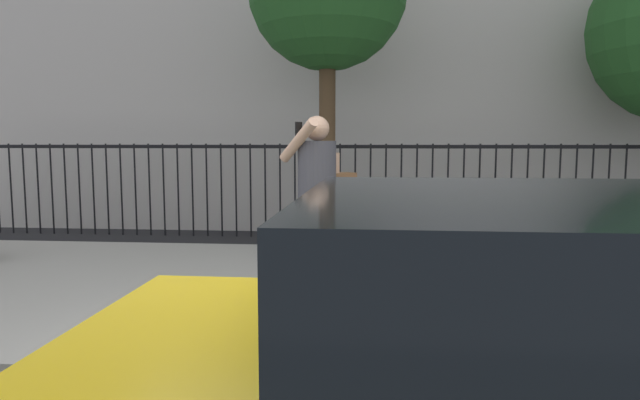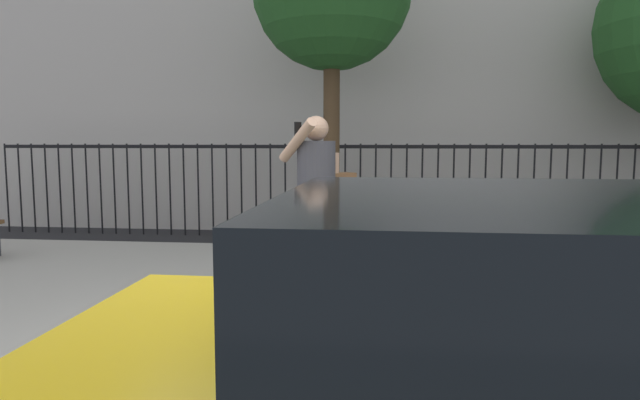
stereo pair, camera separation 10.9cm
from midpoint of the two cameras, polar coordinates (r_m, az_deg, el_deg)
ground_plane at (r=3.74m, az=-6.06°, el=-19.66°), size 60.00×60.00×0.00m
sidewalk at (r=5.75m, az=-1.77°, el=-9.55°), size 28.00×4.40×0.15m
iron_fence at (r=9.25m, az=0.96°, el=2.29°), size 12.03×0.04×1.60m
pedestrian_on_phone at (r=4.89m, az=-0.71°, el=0.38°), size 0.70×0.68×1.70m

